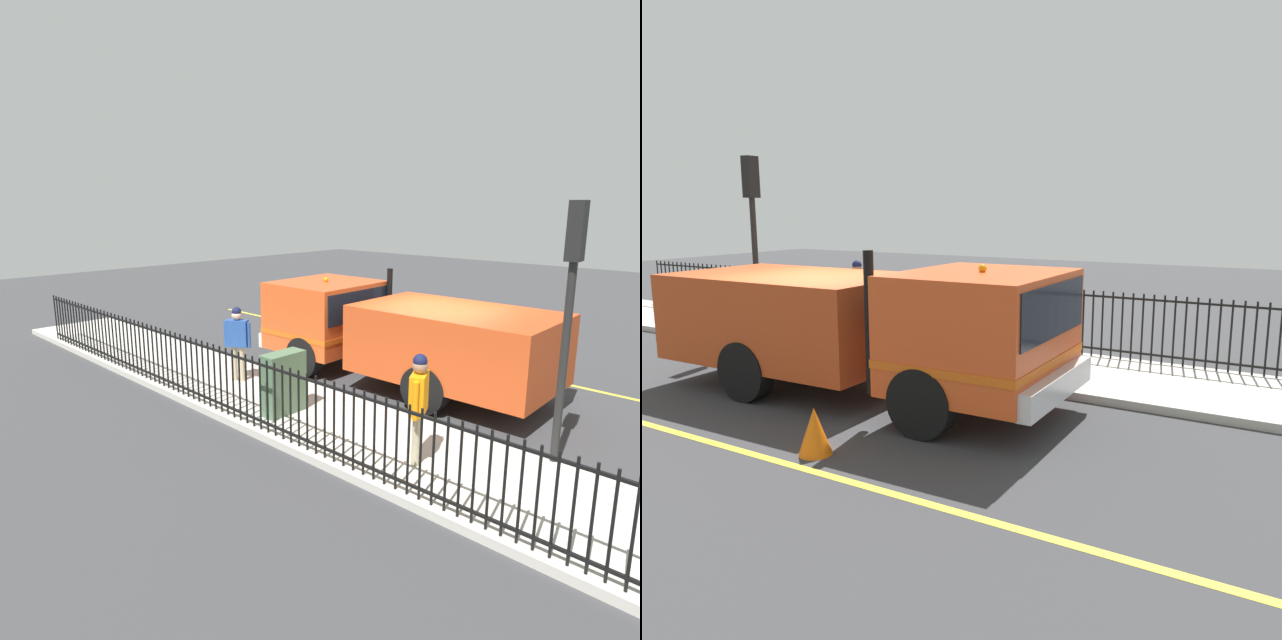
{
  "view_description": "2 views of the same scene",
  "coord_description": "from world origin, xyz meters",
  "views": [
    {
      "loc": [
        9.54,
        5.85,
        4.01
      ],
      "look_at": [
        1.28,
        -2.12,
        1.5
      ],
      "focal_mm": 29.93,
      "sensor_mm": 36.0,
      "label": 1
    },
    {
      "loc": [
        -7.54,
        -7.19,
        3.0
      ],
      "look_at": [
        0.7,
        -2.41,
        1.27
      ],
      "focal_mm": 34.55,
      "sensor_mm": 36.0,
      "label": 2
    }
  ],
  "objects": [
    {
      "name": "ground_plane",
      "position": [
        0.0,
        0.0,
        0.0
      ],
      "size": [
        52.86,
        52.86,
        0.0
      ],
      "primitive_type": "plane",
      "color": "#38383A",
      "rests_on": "ground"
    },
    {
      "name": "sidewalk_slab",
      "position": [
        2.76,
        0.0,
        0.07
      ],
      "size": [
        2.67,
        24.03,
        0.14
      ],
      "primitive_type": "cube",
      "color": "#B7B2A8",
      "rests_on": "ground"
    },
    {
      "name": "lane_marking",
      "position": [
        -2.62,
        0.0,
        0.0
      ],
      "size": [
        0.12,
        21.63,
        0.01
      ],
      "primitive_type": "cube",
      "color": "yellow",
      "rests_on": "ground"
    },
    {
      "name": "work_truck",
      "position": [
        -0.02,
        -1.26,
        1.25
      ],
      "size": [
        2.57,
        6.91,
        2.45
      ],
      "rotation": [
        0.0,
        0.0,
        3.16
      ],
      "color": "#D84C1E",
      "rests_on": "ground"
    },
    {
      "name": "worker_standing",
      "position": [
        2.61,
        -3.37,
        1.16
      ],
      "size": [
        0.43,
        0.55,
        1.68
      ],
      "rotation": [
        0.0,
        0.0,
        2.12
      ],
      "color": "#264C99",
      "rests_on": "sidewalk_slab"
    },
    {
      "name": "pedestrian_distant",
      "position": [
        3.11,
        1.69,
        1.19
      ],
      "size": [
        0.59,
        0.4,
        1.72
      ],
      "rotation": [
        0.0,
        0.0,
        0.42
      ],
      "color": "orange",
      "rests_on": "sidewalk_slab"
    },
    {
      "name": "iron_fence",
      "position": [
        3.97,
        -0.0,
        0.79
      ],
      "size": [
        0.04,
        20.46,
        1.29
      ],
      "color": "black",
      "rests_on": "sidewalk_slab"
    },
    {
      "name": "traffic_light_near",
      "position": [
        1.59,
        3.19,
        2.93
      ],
      "size": [
        0.32,
        0.24,
        3.93
      ],
      "rotation": [
        0.0,
        0.0,
        3.24
      ],
      "color": "black",
      "rests_on": "sidewalk_slab"
    },
    {
      "name": "utility_cabinet",
      "position": [
        3.18,
        -1.25,
        0.72
      ],
      "size": [
        0.86,
        0.37,
        1.18
      ],
      "primitive_type": "cube",
      "color": "#4C6B4C",
      "rests_on": "sidewalk_slab"
    },
    {
      "name": "traffic_cone",
      "position": [
        -2.22,
        -2.01,
        0.3
      ],
      "size": [
        0.42,
        0.42,
        0.6
      ],
      "primitive_type": "cone",
      "color": "orange",
      "rests_on": "ground"
    }
  ]
}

